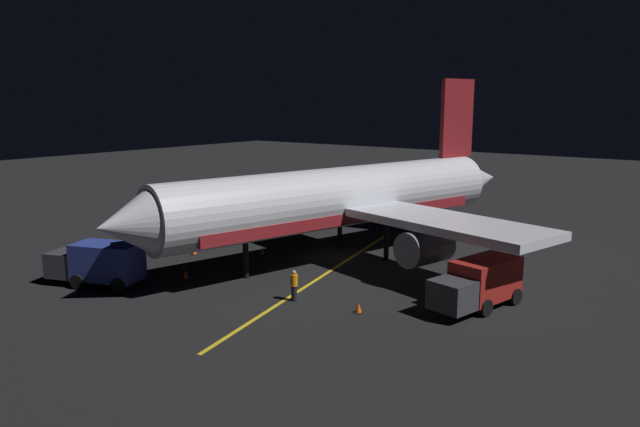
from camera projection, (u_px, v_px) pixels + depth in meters
The scene contains 10 objects.
ground_plane at pixel (337, 260), 41.72m from camera, with size 180.00×180.00×0.20m, color black.
apron_guide_stripe at pixel (323, 276), 37.56m from camera, with size 0.24×26.14×0.01m, color gold.
airliner at pixel (344, 199), 41.30m from camera, with size 30.12×34.04×12.54m.
baggage_truck at pixel (99, 264), 35.33m from camera, with size 6.07×3.97×2.60m.
catering_truck at pixel (479, 284), 31.52m from camera, with size 3.34×6.03×2.57m.
ground_crew_worker at pixel (294, 285), 32.69m from camera, with size 0.40×0.40×1.74m.
traffic_cone_near_left at pixel (186, 274), 36.98m from camera, with size 0.50×0.50×0.55m.
traffic_cone_near_right at pixel (359, 308), 30.99m from camera, with size 0.50×0.50×0.55m.
traffic_cone_under_wing at pixel (262, 251), 42.76m from camera, with size 0.50×0.50×0.55m.
traffic_cone_far at pixel (194, 251), 42.78m from camera, with size 0.50×0.50×0.55m.
Camera 1 is at (-23.13, 33.14, 10.83)m, focal length 33.51 mm.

